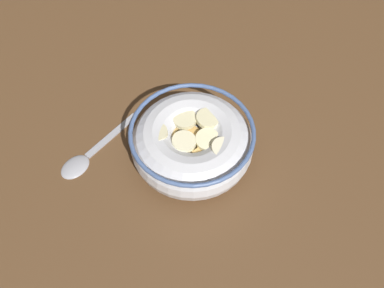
% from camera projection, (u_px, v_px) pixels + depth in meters
% --- Properties ---
extents(ground_plane, '(1.39, 1.39, 0.02)m').
position_uv_depth(ground_plane, '(192.00, 160.00, 0.60)').
color(ground_plane, brown).
extents(cereal_bowl, '(0.17, 0.17, 0.06)m').
position_uv_depth(cereal_bowl, '(192.00, 143.00, 0.57)').
color(cereal_bowl, silver).
rests_on(cereal_bowl, ground_plane).
extents(spoon, '(0.11, 0.12, 0.01)m').
position_uv_depth(spoon, '(84.00, 158.00, 0.59)').
color(spoon, '#A5A5AD').
rests_on(spoon, ground_plane).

